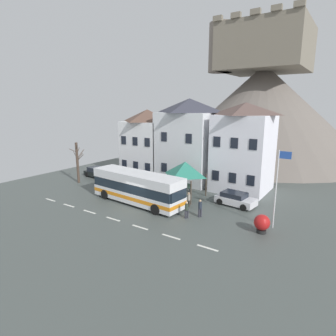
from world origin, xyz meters
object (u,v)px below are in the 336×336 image
at_px(bus_shelter, 185,169).
at_px(public_bench, 185,187).
at_px(townhouse_01, 189,141).
at_px(parked_car_01, 235,199).
at_px(transit_bus, 137,188).
at_px(parked_car_00, 98,173).
at_px(townhouse_00, 148,143).
at_px(flagpole, 278,184).
at_px(bare_tree_00, 78,162).
at_px(harbour_buoy, 262,223).
at_px(hilltop_castle, 262,108).
at_px(pedestrian_02, 200,208).
at_px(townhouse_02, 243,147).
at_px(parked_car_02, 125,177).
at_px(pedestrian_00, 187,209).
at_px(pedestrian_01, 189,198).

bearing_deg(bus_shelter, public_bench, 121.00).
relative_size(townhouse_01, parked_car_01, 2.61).
height_order(transit_bus, parked_car_00, transit_bus).
distance_m(townhouse_00, flagpole, 21.04).
relative_size(townhouse_00, bare_tree_00, 1.77).
bearing_deg(harbour_buoy, townhouse_01, 140.35).
xyz_separation_m(townhouse_00, parked_car_01, (14.77, -5.11, -3.88)).
bearing_deg(bare_tree_00, parked_car_01, 9.06).
height_order(hilltop_castle, bare_tree_00, hilltop_castle).
relative_size(transit_bus, pedestrian_02, 6.55).
bearing_deg(flagpole, townhouse_02, 123.82).
xyz_separation_m(townhouse_02, parked_car_02, (-13.45, -5.11, -4.26)).
relative_size(hilltop_castle, pedestrian_02, 22.75).
bearing_deg(public_bench, parked_car_00, -174.14).
bearing_deg(townhouse_01, harbour_buoy, -39.65).
relative_size(parked_car_01, harbour_buoy, 2.73).
xyz_separation_m(transit_bus, pedestrian_00, (6.08, -0.63, -0.75)).
relative_size(townhouse_00, townhouse_02, 0.91).
bearing_deg(hilltop_castle, townhouse_00, -111.70).
bearing_deg(harbour_buoy, townhouse_02, 117.37).
height_order(hilltop_castle, parked_car_00, hilltop_castle).
distance_m(townhouse_02, harbour_buoy, 12.13).
bearing_deg(townhouse_01, bare_tree_00, -141.95).
relative_size(parked_car_01, pedestrian_00, 2.64).
height_order(flagpole, bare_tree_00, flagpole).
distance_m(parked_car_01, parked_car_02, 14.78).
relative_size(townhouse_01, harbour_buoy, 7.12).
distance_m(parked_car_00, parked_car_02, 4.65).
xyz_separation_m(townhouse_01, flagpole, (12.96, -8.83, -1.52)).
xyz_separation_m(parked_car_01, harbour_buoy, (3.91, -4.74, 0.16)).
distance_m(townhouse_02, transit_bus, 12.88).
bearing_deg(transit_bus, pedestrian_02, 6.58).
xyz_separation_m(bus_shelter, pedestrian_00, (3.05, -4.86, -2.29)).
relative_size(parked_car_00, parked_car_01, 1.15).
height_order(transit_bus, public_bench, transit_bus).
distance_m(bus_shelter, bare_tree_00, 14.37).
bearing_deg(pedestrian_01, parked_car_02, 164.11).
distance_m(hilltop_castle, bus_shelter, 28.67).
distance_m(parked_car_00, pedestrian_02, 18.55).
xyz_separation_m(parked_car_00, pedestrian_00, (17.11, -5.57, 0.16)).
distance_m(hilltop_castle, pedestrian_02, 33.34).
xyz_separation_m(townhouse_01, pedestrian_02, (6.99, -10.11, -4.34)).
xyz_separation_m(pedestrian_02, bare_tree_00, (-18.02, 1.47, 1.77)).
bearing_deg(harbour_buoy, transit_bus, -179.53).
distance_m(hilltop_castle, flagpole, 32.88).
bearing_deg(pedestrian_02, flagpole, 12.08).
bearing_deg(parked_car_01, townhouse_02, 110.60).
height_order(townhouse_00, pedestrian_00, townhouse_00).
bearing_deg(public_bench, townhouse_01, 114.71).
relative_size(townhouse_01, parked_car_00, 2.27).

